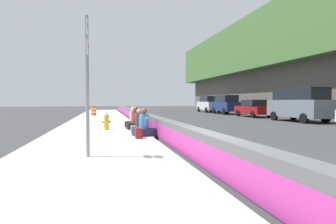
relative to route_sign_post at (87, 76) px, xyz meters
name	(u,v)px	position (x,y,z in m)	size (l,w,h in m)	color
ground_plane	(206,168)	(-1.28, -2.74, -2.21)	(160.00, 160.00, 0.00)	#353538
sidewalk_strip	(89,172)	(-1.28, -0.09, -2.14)	(80.00, 4.40, 0.14)	#B5B2A8
jersey_barrier	(206,150)	(-1.28, -2.74, -1.79)	(76.00, 0.45, 0.85)	#545456
route_sign_post	(87,76)	(0.00, 0.00, 0.00)	(0.44, 0.09, 3.60)	gray
fire_hydrant	(106,121)	(6.64, -0.50, -1.62)	(0.26, 0.46, 0.88)	gold
seated_person_foreground	(144,127)	(3.87, -2.00, -1.71)	(0.89, 0.97, 1.15)	#23284C
seated_person_middle	(139,125)	(5.29, -1.98, -1.74)	(0.69, 0.78, 1.07)	#706651
seated_person_rear	(135,122)	(6.67, -1.94, -1.71)	(0.80, 0.91, 1.17)	black
seated_person_far	(133,120)	(7.97, -1.97, -1.72)	(0.89, 0.97, 1.12)	black
backpack	(139,133)	(3.12, -1.69, -1.88)	(0.32, 0.28, 0.40)	maroon
construction_barrel	(94,111)	(20.99, 0.67, -1.59)	(0.54, 0.54, 0.95)	orange
parked_car_third	(299,104)	(10.66, -14.91, -0.86)	(5.17, 2.25, 2.56)	slate
parked_car_fourth	(253,108)	(16.98, -14.80, -1.35)	(4.50, 1.95, 1.71)	maroon
parked_car_midline	(226,104)	(23.22, -14.81, -1.03)	(4.82, 2.11, 2.28)	navy
parked_car_far	(209,104)	(28.78, -14.80, -1.03)	(4.81, 2.08, 2.28)	silver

